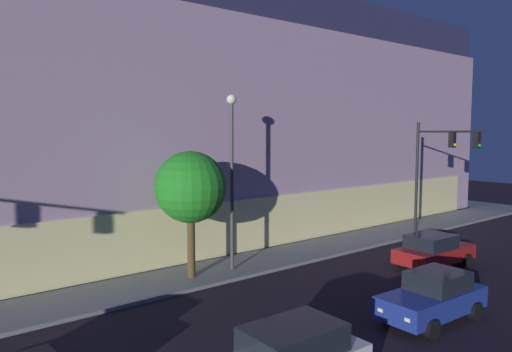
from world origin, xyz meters
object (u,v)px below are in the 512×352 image
street_lamp_sidewalk (232,161)px  sidewalk_tree (191,188)px  car_blue (433,297)px  car_red (433,250)px  traffic_light_far_corner (439,157)px  modern_building (205,120)px

street_lamp_sidewalk → sidewalk_tree: size_ratio=1.45×
car_blue → car_red: bearing=30.6°
traffic_light_far_corner → car_blue: bearing=-150.3°
traffic_light_far_corner → street_lamp_sidewalk: (-14.18, 1.98, 0.22)m
car_blue → car_red: car_blue is taller
traffic_light_far_corner → car_blue: (-12.26, -7.00, -4.11)m
traffic_light_far_corner → sidewalk_tree: (-16.27, 2.15, -0.86)m
traffic_light_far_corner → car_blue: 14.70m
street_lamp_sidewalk → car_blue: 10.15m
street_lamp_sidewalk → car_blue: (1.92, -8.98, -4.33)m
traffic_light_far_corner → street_lamp_sidewalk: 14.32m
sidewalk_tree → car_blue: 10.50m
modern_building → sidewalk_tree: bearing=-125.6°
car_blue → sidewalk_tree: bearing=113.7°
modern_building → traffic_light_far_corner: modern_building is taller
sidewalk_tree → street_lamp_sidewalk: bearing=-4.6°
traffic_light_far_corner → modern_building: bearing=116.4°
sidewalk_tree → car_blue: bearing=-66.3°
street_lamp_sidewalk → sidewalk_tree: bearing=175.4°
modern_building → street_lamp_sidewalk: (-6.89, -12.69, -2.16)m
modern_building → sidewalk_tree: 15.75m
sidewalk_tree → car_blue: (4.01, -9.15, -3.25)m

